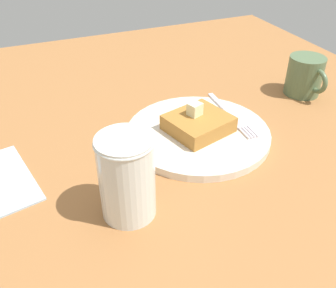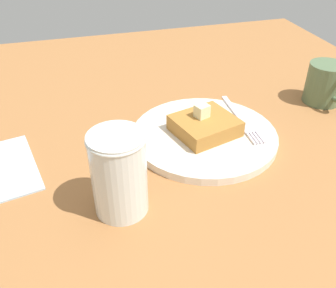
% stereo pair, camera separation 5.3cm
% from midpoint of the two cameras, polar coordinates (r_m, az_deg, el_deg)
% --- Properties ---
extents(table_surface, '(1.06, 1.06, 0.02)m').
position_cam_midpoint_polar(table_surface, '(0.64, 2.31, 0.88)').
color(table_surface, '#9D6637').
rests_on(table_surface, ground).
extents(plate, '(0.24, 0.24, 0.01)m').
position_cam_midpoint_polar(plate, '(0.62, 7.98, 1.27)').
color(plate, silver).
rests_on(plate, table_surface).
extents(toast_slice_center, '(0.11, 0.11, 0.03)m').
position_cam_midpoint_polar(toast_slice_center, '(0.61, 8.12, 2.71)').
color(toast_slice_center, '#A8702F').
rests_on(toast_slice_center, plate).
extents(butter_pat_primary, '(0.02, 0.03, 0.02)m').
position_cam_midpoint_polar(butter_pat_primary, '(0.60, 7.70, 4.93)').
color(butter_pat_primary, beige).
rests_on(butter_pat_primary, toast_slice_center).
extents(fork, '(0.16, 0.02, 0.00)m').
position_cam_midpoint_polar(fork, '(0.65, 13.57, 3.34)').
color(fork, silver).
rests_on(fork, plate).
extents(syrup_jar, '(0.07, 0.07, 0.11)m').
position_cam_midpoint_polar(syrup_jar, '(0.46, -4.18, -5.03)').
color(syrup_jar, '#431F06').
rests_on(syrup_jar, table_surface).
extents(coffee_mug, '(0.09, 0.07, 0.08)m').
position_cam_midpoint_polar(coffee_mug, '(0.78, 24.67, 8.30)').
color(coffee_mug, '#536B48').
rests_on(coffee_mug, table_surface).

